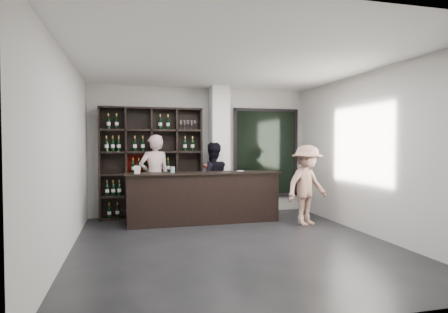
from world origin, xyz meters
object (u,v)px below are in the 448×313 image
object	(u,v)px
wine_shelf	(152,163)
customer	(307,185)
taster_pink	(155,177)
tasting_counter	(204,197)
taster_black	(212,180)

from	to	relation	value
wine_shelf	customer	bearing A→B (deg)	-27.18
customer	taster_pink	bearing A→B (deg)	133.98
taster_pink	customer	xyz separation A→B (m)	(2.90, -1.35, -0.11)
wine_shelf	tasting_counter	size ratio (longest dim) A/B	0.76
tasting_counter	taster_black	bearing A→B (deg)	60.70
tasting_counter	taster_pink	xyz separation A→B (m)	(-0.95, 0.65, 0.39)
taster_pink	customer	bearing A→B (deg)	143.55
wine_shelf	customer	distance (m)	3.34
wine_shelf	customer	world-z (taller)	wine_shelf
taster_pink	taster_black	size ratio (longest dim) A/B	1.10
taster_black	taster_pink	bearing A→B (deg)	-3.89
wine_shelf	customer	size ratio (longest dim) A/B	1.51
tasting_counter	taster_pink	distance (m)	1.21
wine_shelf	taster_pink	size ratio (longest dim) A/B	1.33
wine_shelf	taster_black	size ratio (longest dim) A/B	1.46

